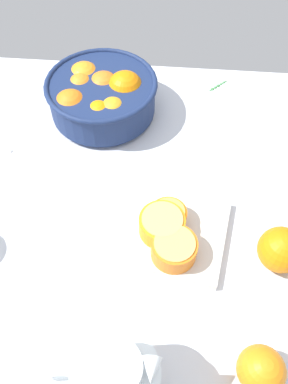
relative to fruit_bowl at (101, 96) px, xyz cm
name	(u,v)px	position (x,y,z in cm)	size (l,w,h in cm)	color
ground_plane	(157,200)	(15.11, -23.75, -7.08)	(124.45, 86.81, 3.00)	silver
fruit_bowl	(101,96)	(0.00, 0.00, 0.00)	(26.20, 26.20, 11.33)	navy
juice_pitcher	(117,381)	(11.67, -61.01, 0.20)	(16.28, 12.35, 16.46)	white
cutting_board	(157,228)	(15.64, -32.08, -4.71)	(26.56, 18.88, 1.73)	beige
orange_half_0	(168,217)	(17.63, -31.04, -1.87)	(7.12, 7.12, 4.02)	orange
orange_half_1	(162,225)	(16.54, -33.01, -1.65)	(8.76, 8.76, 4.45)	orange
orange_half_2	(174,248)	(19.05, -37.82, -1.67)	(8.48, 8.48, 4.42)	orange
loose_orange_0	(281,250)	(38.34, -36.56, -1.33)	(8.48, 8.48, 8.48)	orange
loose_orange_2	(261,370)	(33.18, -57.22, -1.82)	(7.51, 7.51, 7.51)	orange
herb_sprig_0	(217,86)	(28.42, 12.55, -5.30)	(4.80, 4.67, 0.90)	#3F8245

